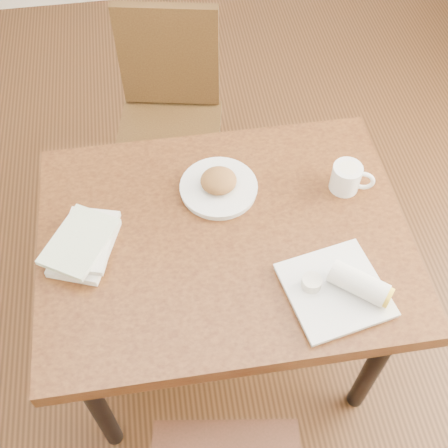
{
  "coord_description": "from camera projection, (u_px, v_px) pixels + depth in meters",
  "views": [
    {
      "loc": [
        -0.15,
        -0.96,
        2.14
      ],
      "look_at": [
        0.0,
        0.0,
        0.8
      ],
      "focal_mm": 45.0,
      "sensor_mm": 36.0,
      "label": 1
    }
  ],
  "objects": [
    {
      "name": "ground",
      "position": [
        224.0,
        338.0,
        2.31
      ],
      "size": [
        4.0,
        5.0,
        0.01
      ],
      "primitive_type": "cube",
      "color": "#472814",
      "rests_on": "ground"
    },
    {
      "name": "book_stack",
      "position": [
        84.0,
        243.0,
        1.64
      ],
      "size": [
        0.25,
        0.27,
        0.06
      ],
      "color": "white",
      "rests_on": "table"
    },
    {
      "name": "table",
      "position": [
        224.0,
        249.0,
        1.77
      ],
      "size": [
        1.12,
        0.85,
        0.75
      ],
      "color": "brown",
      "rests_on": "ground"
    },
    {
      "name": "plate_scone",
      "position": [
        219.0,
        185.0,
        1.78
      ],
      "size": [
        0.25,
        0.25,
        0.08
      ],
      "color": "white",
      "rests_on": "table"
    },
    {
      "name": "coffee_mug",
      "position": [
        347.0,
        177.0,
        1.76
      ],
      "size": [
        0.13,
        0.09,
        0.09
      ],
      "color": "white",
      "rests_on": "table"
    },
    {
      "name": "plate_burrito",
      "position": [
        342.0,
        288.0,
        1.56
      ],
      "size": [
        0.31,
        0.31,
        0.09
      ],
      "color": "white",
      "rests_on": "table"
    },
    {
      "name": "chair_far",
      "position": [
        169.0,
        110.0,
        2.31
      ],
      "size": [
        0.49,
        0.49,
        0.95
      ],
      "color": "#493314",
      "rests_on": "ground"
    }
  ]
}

